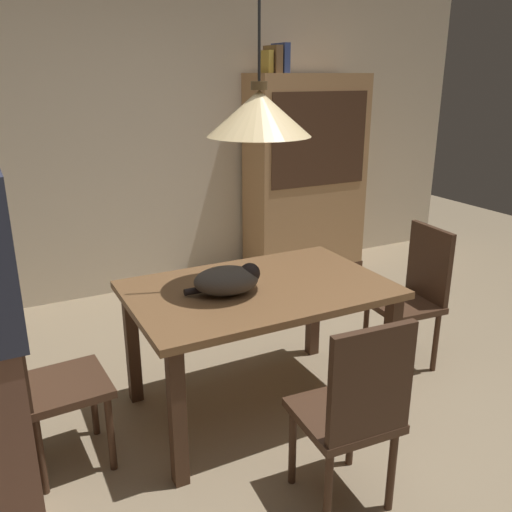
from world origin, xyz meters
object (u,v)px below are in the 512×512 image
at_px(chair_right_side, 414,291).
at_px(book_yellow_short, 266,62).
at_px(dining_table, 259,303).
at_px(pendant_lamp, 259,113).
at_px(hutch_bookcase, 305,181).
at_px(cat_sleeping, 228,280).
at_px(chair_near_front, 354,409).
at_px(book_blue_wide, 280,58).
at_px(chair_left_side, 44,375).
at_px(book_brown_thick, 273,59).

distance_m(chair_right_side, book_yellow_short, 2.33).
height_order(dining_table, book_yellow_short, book_yellow_short).
xyz_separation_m(pendant_lamp, hutch_bookcase, (1.44, 1.83, -0.77)).
bearing_deg(dining_table, hutch_bookcase, 51.77).
bearing_deg(cat_sleeping, chair_near_front, -77.87).
relative_size(chair_right_side, cat_sleeping, 2.33).
height_order(chair_right_side, book_blue_wide, book_blue_wide).
bearing_deg(dining_table, chair_near_front, -90.32).
xyz_separation_m(chair_right_side, book_yellow_short, (-0.11, 1.84, 1.43)).
height_order(chair_right_side, chair_left_side, same).
bearing_deg(chair_near_front, book_blue_wide, 66.76).
bearing_deg(chair_right_side, book_yellow_short, 93.50).
height_order(dining_table, chair_left_side, chair_left_side).
bearing_deg(cat_sleeping, pendant_lamp, 5.82).
bearing_deg(hutch_bookcase, cat_sleeping, -131.41).
bearing_deg(chair_left_side, cat_sleeping, -0.91).
height_order(cat_sleeping, book_yellow_short, book_yellow_short).
bearing_deg(cat_sleeping, chair_right_side, 0.57).
bearing_deg(chair_right_side, hutch_bookcase, 80.26).
distance_m(chair_near_front, book_brown_thick, 3.26).
distance_m(chair_right_side, hutch_bookcase, 1.90).
xyz_separation_m(hutch_bookcase, book_yellow_short, (-0.43, 0.00, 1.05)).
relative_size(chair_near_front, book_brown_thick, 3.88).
distance_m(dining_table, book_blue_wide, 2.54).
distance_m(book_yellow_short, book_brown_thick, 0.07).
bearing_deg(book_blue_wide, chair_right_side, -90.98).
xyz_separation_m(dining_table, book_blue_wide, (1.16, 1.83, 1.32)).
xyz_separation_m(chair_left_side, cat_sleeping, (0.94, -0.01, 0.32)).
bearing_deg(pendant_lamp, chair_left_side, -179.77).
xyz_separation_m(pendant_lamp, book_yellow_short, (1.02, 1.83, 0.28)).
bearing_deg(chair_near_front, dining_table, 89.68).
distance_m(pendant_lamp, book_yellow_short, 2.11).
bearing_deg(hutch_bookcase, chair_right_side, -99.74).
relative_size(hutch_bookcase, book_yellow_short, 9.25).
height_order(pendant_lamp, book_brown_thick, pendant_lamp).
relative_size(dining_table, chair_near_front, 1.51).
relative_size(chair_near_front, book_yellow_short, 4.65).
bearing_deg(book_brown_thick, book_yellow_short, 180.00).
height_order(chair_right_side, hutch_bookcase, hutch_bookcase).
xyz_separation_m(chair_left_side, hutch_bookcase, (2.57, 1.84, 0.38)).
xyz_separation_m(dining_table, chair_right_side, (1.13, -0.01, -0.14)).
relative_size(dining_table, hutch_bookcase, 0.76).
bearing_deg(book_blue_wide, book_brown_thick, 180.00).
height_order(chair_near_front, book_yellow_short, book_yellow_short).
height_order(chair_left_side, hutch_bookcase, hutch_bookcase).
xyz_separation_m(chair_left_side, book_brown_thick, (2.21, 1.84, 1.45)).
distance_m(chair_left_side, cat_sleeping, 0.99).
bearing_deg(book_blue_wide, dining_table, -122.31).
bearing_deg(book_brown_thick, book_blue_wide, 0.00).
xyz_separation_m(chair_left_side, book_yellow_short, (2.14, 1.84, 1.43)).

